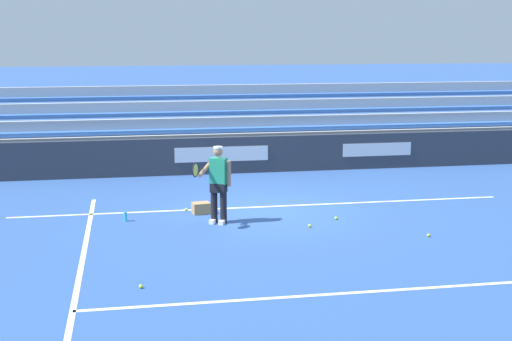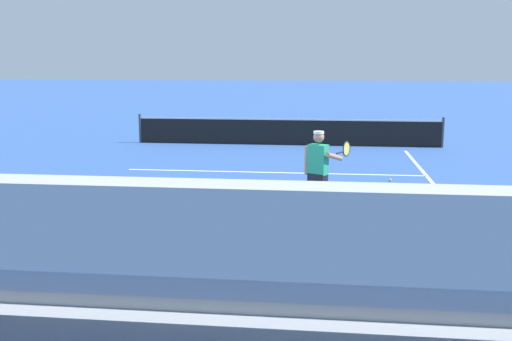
# 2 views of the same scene
# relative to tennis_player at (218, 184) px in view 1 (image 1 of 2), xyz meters

# --- Properties ---
(ground_plane) EXTENTS (160.00, 160.00, 0.00)m
(ground_plane) POSITION_rel_tennis_player_xyz_m (-1.30, -0.79, -0.89)
(ground_plane) COLOR #2D5193
(court_baseline_white) EXTENTS (12.00, 0.10, 0.01)m
(court_baseline_white) POSITION_rel_tennis_player_xyz_m (-1.30, -1.29, -0.89)
(court_baseline_white) COLOR white
(court_baseline_white) RESTS_ON ground
(court_sideline_white) EXTENTS (0.10, 12.00, 0.01)m
(court_sideline_white) POSITION_rel_tennis_player_xyz_m (2.81, 3.21, -0.89)
(court_sideline_white) COLOR white
(court_sideline_white) RESTS_ON ground
(court_service_line_white) EXTENTS (8.22, 0.10, 0.01)m
(court_service_line_white) POSITION_rel_tennis_player_xyz_m (-1.30, 4.71, -0.89)
(court_service_line_white) COLOR white
(court_service_line_white) RESTS_ON ground
(back_wall_sponsor_board) EXTENTS (22.53, 0.25, 1.10)m
(back_wall_sponsor_board) POSITION_rel_tennis_player_xyz_m (-1.30, -5.69, -0.34)
(back_wall_sponsor_board) COLOR #2D333D
(back_wall_sponsor_board) RESTS_ON ground
(bleacher_stand) EXTENTS (21.40, 2.40, 2.95)m
(bleacher_stand) POSITION_rel_tennis_player_xyz_m (-1.30, -7.52, -0.17)
(bleacher_stand) COLOR #9EA3A8
(bleacher_stand) RESTS_ON ground
(tennis_player) EXTENTS (0.90, 0.88, 1.71)m
(tennis_player) POSITION_rel_tennis_player_xyz_m (0.00, 0.00, 0.00)
(tennis_player) COLOR black
(tennis_player) RESTS_ON ground
(ball_box_cardboard) EXTENTS (0.44, 0.36, 0.26)m
(ball_box_cardboard) POSITION_rel_tennis_player_xyz_m (0.29, -0.92, -0.76)
(ball_box_cardboard) COLOR #A87F51
(ball_box_cardboard) RESTS_ON ground
(tennis_ball_stray_back) EXTENTS (0.07, 0.07, 0.07)m
(tennis_ball_stray_back) POSITION_rel_tennis_player_xyz_m (-2.66, 0.18, -0.86)
(tennis_ball_stray_back) COLOR #CCE533
(tennis_ball_stray_back) RESTS_ON ground
(tennis_ball_far_left) EXTENTS (0.07, 0.07, 0.07)m
(tennis_ball_far_left) POSITION_rel_tennis_player_xyz_m (1.78, 3.88, -0.86)
(tennis_ball_far_left) COLOR #CCE533
(tennis_ball_far_left) RESTS_ON ground
(tennis_ball_toward_net) EXTENTS (0.07, 0.07, 0.07)m
(tennis_ball_toward_net) POSITION_rel_tennis_player_xyz_m (0.61, -1.24, -0.86)
(tennis_ball_toward_net) COLOR #CCE533
(tennis_ball_toward_net) RESTS_ON ground
(tennis_ball_by_box) EXTENTS (0.07, 0.07, 0.07)m
(tennis_ball_by_box) POSITION_rel_tennis_player_xyz_m (-4.14, 1.86, -0.86)
(tennis_ball_by_box) COLOR #CCE533
(tennis_ball_by_box) RESTS_ON ground
(tennis_ball_far_right) EXTENTS (0.07, 0.07, 0.07)m
(tennis_ball_far_right) POSITION_rel_tennis_player_xyz_m (-1.91, 0.70, -0.86)
(tennis_ball_far_right) COLOR #CCE533
(tennis_ball_far_right) RESTS_ON ground
(water_bottle) EXTENTS (0.07, 0.07, 0.22)m
(water_bottle) POSITION_rel_tennis_player_xyz_m (2.02, -0.52, -0.78)
(water_bottle) COLOR #33B2E5
(water_bottle) RESTS_ON ground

